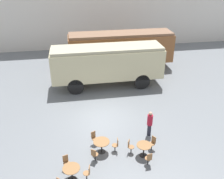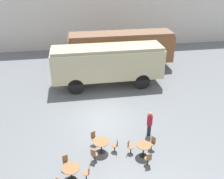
{
  "view_description": "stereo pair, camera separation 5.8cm",
  "coord_description": "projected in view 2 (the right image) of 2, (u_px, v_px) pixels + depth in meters",
  "views": [
    {
      "loc": [
        -1.69,
        -14.56,
        9.85
      ],
      "look_at": [
        0.94,
        1.0,
        1.6
      ],
      "focal_mm": 40.0,
      "sensor_mm": 36.0,
      "label": 1
    },
    {
      "loc": [
        -1.63,
        -14.57,
        9.85
      ],
      "look_at": [
        0.94,
        1.0,
        1.6
      ],
      "focal_mm": 40.0,
      "sensor_mm": 36.0,
      "label": 2
    }
  ],
  "objects": [
    {
      "name": "cafe_chair_7",
      "position": [
        116.0,
        144.0,
        14.2
      ],
      "size": [
        0.37,
        0.36,
        0.87
      ],
      "rotation": [
        0.0,
        0.0,
        9.33
      ],
      "color": "black",
      "rests_on": "ground_plane"
    },
    {
      "name": "cafe_chair_8",
      "position": [
        94.0,
        137.0,
        14.76
      ],
      "size": [
        0.38,
        0.4,
        0.87
      ],
      "rotation": [
        0.0,
        0.0,
        11.43
      ],
      "color": "black",
      "rests_on": "ground_plane"
    },
    {
      "name": "cafe_chair_6",
      "position": [
        94.0,
        154.0,
        13.48
      ],
      "size": [
        0.4,
        0.4,
        0.87
      ],
      "rotation": [
        0.0,
        0.0,
        7.24
      ],
      "color": "black",
      "rests_on": "ground_plane"
    },
    {
      "name": "cafe_table_near",
      "position": [
        71.0,
        170.0,
        12.32
      ],
      "size": [
        0.87,
        0.87,
        0.76
      ],
      "color": "black",
      "rests_on": "ground_plane"
    },
    {
      "name": "cafe_table_mid",
      "position": [
        144.0,
        147.0,
        13.83
      ],
      "size": [
        0.83,
        0.83,
        0.76
      ],
      "color": "black",
      "rests_on": "ground_plane"
    },
    {
      "name": "cafe_chair_4",
      "position": [
        130.0,
        146.0,
        14.08
      ],
      "size": [
        0.4,
        0.39,
        0.87
      ],
      "rotation": [
        0.0,
        0.0,
        5.82
      ],
      "color": "black",
      "rests_on": "ground_plane"
    },
    {
      "name": "ground_plane",
      "position": [
        101.0,
        117.0,
        17.54
      ],
      "size": [
        80.0,
        80.0,
        0.0
      ],
      "primitive_type": "plane",
      "color": "slate"
    },
    {
      "name": "cafe_chair_3",
      "position": [
        152.0,
        142.0,
        14.35
      ],
      "size": [
        0.4,
        0.4,
        0.87
      ],
      "rotation": [
        0.0,
        0.0,
        3.73
      ],
      "color": "black",
      "rests_on": "ground_plane"
    },
    {
      "name": "cafe_chair_5",
      "position": [
        148.0,
        158.0,
        13.19
      ],
      "size": [
        0.36,
        0.36,
        0.87
      ],
      "rotation": [
        0.0,
        0.0,
        7.91
      ],
      "color": "black",
      "rests_on": "ground_plane"
    },
    {
      "name": "cafe_chair_1",
      "position": [
        87.0,
        172.0,
        12.34
      ],
      "size": [
        0.38,
        0.36,
        0.87
      ],
      "rotation": [
        0.0,
        0.0,
        9.23
      ],
      "color": "black",
      "rests_on": "ground_plane"
    },
    {
      "name": "backdrop_wall",
      "position": [
        84.0,
        11.0,
        29.13
      ],
      "size": [
        44.0,
        0.15,
        9.0
      ],
      "color": "silver",
      "rests_on": "ground_plane"
    },
    {
      "name": "passenger_coach_vintage",
      "position": [
        107.0,
        62.0,
        20.99
      ],
      "size": [
        9.3,
        2.55,
        3.52
      ],
      "color": "beige",
      "rests_on": "ground_plane"
    },
    {
      "name": "cafe_chair_2",
      "position": [
        66.0,
        161.0,
        12.99
      ],
      "size": [
        0.37,
        0.39,
        0.87
      ],
      "rotation": [
        0.0,
        0.0,
        11.33
      ],
      "color": "black",
      "rests_on": "ground_plane"
    },
    {
      "name": "visitor_person",
      "position": [
        150.0,
        123.0,
        15.33
      ],
      "size": [
        0.34,
        0.34,
        1.72
      ],
      "color": "#262633",
      "rests_on": "ground_plane"
    },
    {
      "name": "passenger_coach_wooden",
      "position": [
        121.0,
        47.0,
        24.46
      ],
      "size": [
        10.13,
        2.45,
        3.65
      ],
      "color": "brown",
      "rests_on": "ground_plane"
    },
    {
      "name": "cafe_table_far",
      "position": [
        101.0,
        143.0,
        14.1
      ],
      "size": [
        0.93,
        0.93,
        0.76
      ],
      "color": "black",
      "rests_on": "ground_plane"
    }
  ]
}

